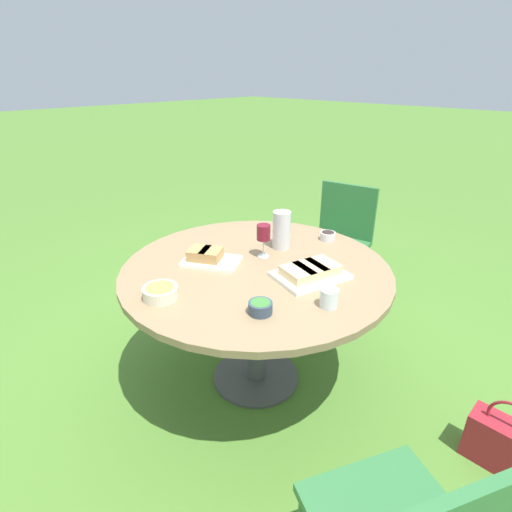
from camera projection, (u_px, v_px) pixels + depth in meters
ground_plane at (256, 377)px, 2.39m from camera, size 40.00×40.00×0.00m
dining_table at (256, 282)px, 2.12m from camera, size 1.40×1.40×0.74m
chair_near_right at (340, 234)px, 3.07m from camera, size 0.51×0.50×0.89m
water_pitcher at (282, 230)px, 2.25m from camera, size 0.11×0.10×0.22m
wine_glass at (264, 234)px, 2.13m from camera, size 0.07×0.07×0.18m
platter_bread_main at (208, 257)px, 2.11m from camera, size 0.35×0.31×0.08m
platter_charcuterie at (310, 272)px, 1.96m from camera, size 0.33×0.40×0.06m
bowl_fries at (160, 292)px, 1.78m from camera, size 0.16×0.16×0.06m
bowl_salad at (260, 307)px, 1.67m from camera, size 0.10×0.10×0.05m
bowl_olives at (328, 235)px, 2.40m from camera, size 0.09×0.09×0.05m
cup_water_near at (329, 298)px, 1.71m from camera, size 0.08×0.08×0.08m
handbag at (502, 444)px, 1.81m from camera, size 0.30×0.14×0.37m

